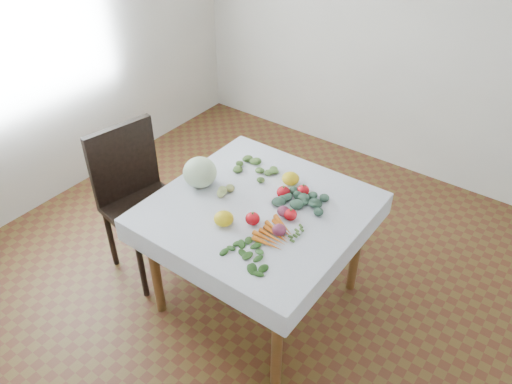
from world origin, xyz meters
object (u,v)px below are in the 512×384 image
(heirloom_back, at_px, (291,179))
(cabbage, at_px, (200,172))
(carrot_bunch, at_px, (275,234))
(chair, at_px, (137,192))
(table, at_px, (259,220))

(heirloom_back, bearing_deg, cabbage, -142.41)
(heirloom_back, relative_size, carrot_bunch, 0.44)
(chair, distance_m, heirloom_back, 1.01)
(chair, xyz_separation_m, carrot_bunch, (1.07, 0.01, 0.19))
(cabbage, bearing_deg, table, 5.34)
(chair, bearing_deg, carrot_bunch, 0.69)
(chair, height_order, cabbage, chair)
(table, height_order, cabbage, cabbage)
(table, height_order, heirloom_back, heirloom_back)
(heirloom_back, xyz_separation_m, carrot_bunch, (0.19, -0.44, -0.02))
(table, bearing_deg, cabbage, -174.66)
(table, xyz_separation_m, heirloom_back, (0.02, 0.29, 0.14))
(table, relative_size, carrot_bunch, 4.18)
(table, height_order, carrot_bunch, carrot_bunch)
(heirloom_back, bearing_deg, table, -94.90)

